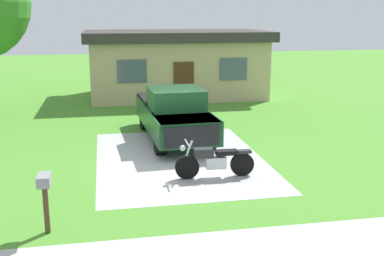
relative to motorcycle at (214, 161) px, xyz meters
The scene contains 7 objects.
ground_plane 2.00m from the motorcycle, 110.17° to the left, with size 80.00×80.00×0.00m, color #4D902E.
driveway_pad 2.00m from the motorcycle, 110.17° to the left, with size 5.08×7.14×0.01m, color #B1B1B1.
sidewalk_strip 4.25m from the motorcycle, 99.15° to the right, with size 36.00×1.80×0.01m, color #BABAB5.
motorcycle is the anchor object (origin of this frame).
pickup_truck 4.38m from the motorcycle, 96.45° to the left, with size 2.28×5.72×1.90m.
mailbox 4.97m from the motorcycle, 147.36° to the right, with size 0.26×0.48×1.26m.
neighbor_house 13.38m from the motorcycle, 85.76° to the left, with size 9.60×5.60×3.50m.
Camera 1 is at (-2.22, -13.89, 4.42)m, focal length 44.23 mm.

